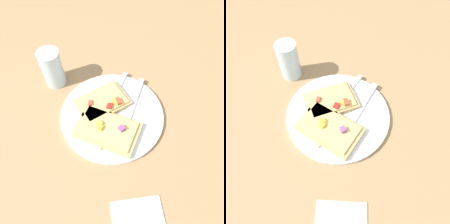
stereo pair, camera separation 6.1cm
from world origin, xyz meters
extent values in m
plane|color=#9E7A51|center=(0.00, 0.00, 0.00)|extent=(4.00, 4.00, 0.00)
cylinder|color=white|center=(0.00, 0.00, 0.01)|extent=(0.29, 0.29, 0.01)
cube|color=silver|center=(-0.03, -0.08, 0.01)|extent=(0.08, 0.13, 0.01)
cube|color=silver|center=(0.02, 0.00, 0.01)|extent=(0.05, 0.06, 0.01)
cube|color=silver|center=(0.05, 0.03, 0.01)|extent=(0.02, 0.03, 0.00)
cube|color=silver|center=(0.04, 0.03, 0.01)|extent=(0.02, 0.03, 0.00)
cube|color=silver|center=(0.04, 0.04, 0.01)|extent=(0.02, 0.03, 0.00)
cube|color=silver|center=(0.03, 0.04, 0.01)|extent=(0.02, 0.03, 0.00)
cube|color=silver|center=(-0.09, -0.07, 0.01)|extent=(0.05, 0.08, 0.01)
cube|color=silver|center=(-0.04, 0.02, 0.01)|extent=(0.08, 0.13, 0.00)
cube|color=tan|center=(0.02, 0.05, 0.02)|extent=(0.20, 0.17, 0.01)
cube|color=#E0C16B|center=(0.02, 0.05, 0.03)|extent=(0.17, 0.15, 0.01)
cube|color=yellow|center=(0.04, 0.04, 0.04)|extent=(0.02, 0.02, 0.01)
cube|color=#934C8E|center=(-0.02, 0.06, 0.04)|extent=(0.02, 0.02, 0.01)
cube|color=yellow|center=(0.04, 0.05, 0.04)|extent=(0.02, 0.02, 0.01)
cube|color=tan|center=(0.02, -0.04, 0.02)|extent=(0.17, 0.15, 0.01)
cube|color=#E0C16B|center=(0.02, -0.04, 0.03)|extent=(0.15, 0.13, 0.01)
cube|color=red|center=(0.01, -0.01, 0.04)|extent=(0.02, 0.02, 0.01)
cube|color=#D14733|center=(0.06, -0.03, 0.04)|extent=(0.01, 0.02, 0.01)
cube|color=yellow|center=(-0.01, -0.03, 0.04)|extent=(0.02, 0.02, 0.01)
cube|color=#D14733|center=(-0.02, -0.02, 0.04)|extent=(0.02, 0.02, 0.01)
sphere|color=tan|center=(-0.03, -0.02, 0.02)|extent=(0.01, 0.01, 0.01)
sphere|color=tan|center=(0.04, 0.10, 0.02)|extent=(0.01, 0.01, 0.01)
cylinder|color=silver|center=(0.16, -0.15, 0.06)|extent=(0.06, 0.06, 0.12)
cube|color=white|center=(-0.02, 0.26, 0.00)|extent=(0.12, 0.07, 0.01)
camera|label=1|loc=(0.04, 0.31, 0.54)|focal=35.00mm
camera|label=2|loc=(-0.02, 0.32, 0.54)|focal=35.00mm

